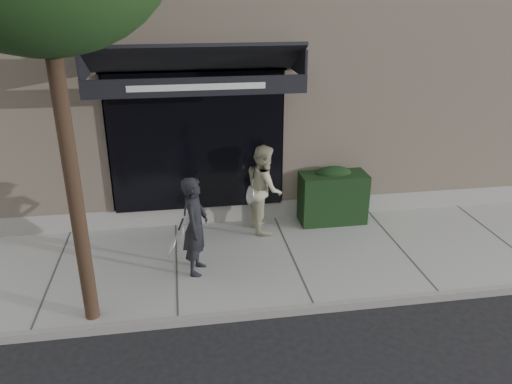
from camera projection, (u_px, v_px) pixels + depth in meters
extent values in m
plane|color=black|center=(291.00, 260.00, 8.83)|extent=(80.00, 80.00, 0.00)
cube|color=#989994|center=(291.00, 257.00, 8.81)|extent=(20.00, 3.00, 0.12)
cube|color=gray|center=(314.00, 308.00, 7.39)|extent=(20.00, 0.10, 0.14)
cube|color=beige|center=(249.00, 62.00, 12.35)|extent=(14.00, 7.00, 5.50)
cube|color=gray|center=(273.00, 208.00, 10.29)|extent=(14.02, 0.42, 0.50)
cube|color=black|center=(197.00, 141.00, 9.34)|extent=(3.20, 0.30, 2.60)
cube|color=gray|center=(110.00, 143.00, 9.25)|extent=(0.08, 0.40, 2.60)
cube|color=gray|center=(279.00, 135.00, 9.71)|extent=(0.08, 0.40, 2.60)
cube|color=gray|center=(193.00, 67.00, 8.97)|extent=(3.36, 0.40, 0.12)
cube|color=black|center=(194.00, 58.00, 8.23)|extent=(3.60, 1.03, 0.55)
cube|color=black|center=(197.00, 87.00, 7.92)|extent=(3.60, 0.05, 0.30)
cube|color=white|center=(197.00, 87.00, 7.89)|extent=(2.20, 0.01, 0.10)
cube|color=black|center=(83.00, 65.00, 8.00)|extent=(0.04, 1.00, 0.45)
cube|color=black|center=(299.00, 60.00, 8.52)|extent=(0.04, 1.00, 0.45)
cube|color=black|center=(332.00, 197.00, 9.90)|extent=(1.30, 0.70, 1.00)
ellipsoid|color=black|center=(333.00, 173.00, 9.71)|extent=(0.71, 0.38, 0.27)
cylinder|color=black|center=(70.00, 166.00, 6.27)|extent=(0.20, 0.20, 4.80)
imported|color=black|center=(195.00, 226.00, 7.96)|extent=(0.54, 0.68, 1.65)
torus|color=silver|center=(183.00, 234.00, 7.73)|extent=(0.08, 0.31, 0.30)
cylinder|color=silver|center=(183.00, 234.00, 7.73)|extent=(0.05, 0.27, 0.27)
cylinder|color=silver|center=(183.00, 234.00, 7.73)|extent=(0.18, 0.03, 0.05)
cylinder|color=black|center=(183.00, 234.00, 7.73)|extent=(0.20, 0.04, 0.06)
torus|color=silver|center=(172.00, 248.00, 7.62)|extent=(0.15, 0.31, 0.29)
cylinder|color=silver|center=(172.00, 248.00, 7.62)|extent=(0.12, 0.28, 0.25)
cylinder|color=silver|center=(172.00, 248.00, 7.62)|extent=(0.18, 0.03, 0.08)
cylinder|color=black|center=(172.00, 248.00, 7.62)|extent=(0.20, 0.04, 0.10)
imported|color=#BCB997|center=(264.00, 188.00, 9.40)|extent=(0.66, 0.84, 1.69)
torus|color=silver|center=(250.00, 195.00, 9.14)|extent=(0.15, 0.31, 0.30)
cylinder|color=silver|center=(250.00, 195.00, 9.14)|extent=(0.12, 0.28, 0.27)
cylinder|color=silver|center=(250.00, 195.00, 9.14)|extent=(0.18, 0.06, 0.05)
cylinder|color=black|center=(250.00, 195.00, 9.14)|extent=(0.20, 0.08, 0.07)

